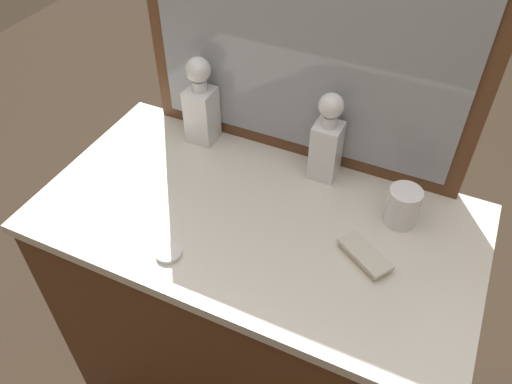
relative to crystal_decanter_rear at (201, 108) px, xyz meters
name	(u,v)px	position (x,y,z in m)	size (l,w,h in m)	color
dresser	(256,317)	(0.27, -0.22, -0.56)	(1.10, 0.59, 0.91)	brown
dresser_mirror	(307,24)	(0.27, 0.06, 0.28)	(0.88, 0.03, 0.76)	brown
crystal_decanter_rear	(201,108)	(0.00, 0.00, 0.00)	(0.08, 0.08, 0.26)	white
crystal_decanter_far_right	(327,145)	(0.37, 0.00, 0.00)	(0.07, 0.07, 0.25)	white
crystal_tumbler_right	(402,208)	(0.60, -0.09, -0.06)	(0.08, 0.08, 0.10)	white
silver_brush_rear	(364,256)	(0.55, -0.24, -0.09)	(0.14, 0.12, 0.02)	#B7A88C
porcelain_dish	(169,253)	(0.14, -0.42, -0.10)	(0.06, 0.06, 0.01)	silver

